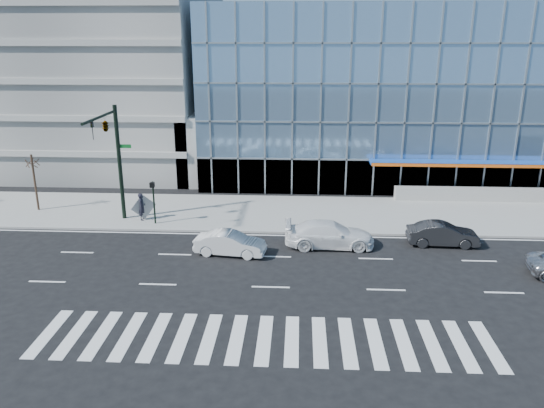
% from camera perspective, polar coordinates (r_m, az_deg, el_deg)
% --- Properties ---
extents(ground, '(160.00, 160.00, 0.00)m').
position_cam_1_polar(ground, '(31.71, 0.25, -5.68)').
color(ground, black).
rests_on(ground, ground).
extents(sidewalk, '(120.00, 8.00, 0.15)m').
position_cam_1_polar(sidewalk, '(39.15, 0.82, -0.92)').
color(sidewalk, gray).
rests_on(sidewalk, ground).
extents(theatre_building, '(42.00, 26.00, 15.00)m').
position_cam_1_polar(theatre_building, '(56.71, 16.21, 11.91)').
color(theatre_building, '#6E93B7').
rests_on(theatre_building, ground).
extents(parking_garage, '(24.00, 24.00, 20.00)m').
position_cam_1_polar(parking_garage, '(59.13, -18.80, 14.33)').
color(parking_garage, gray).
rests_on(parking_garage, ground).
extents(ramp_block, '(6.00, 8.00, 6.00)m').
position_cam_1_polar(ramp_block, '(48.60, -5.82, 6.27)').
color(ramp_block, gray).
rests_on(ramp_block, ground).
extents(traffic_signal, '(1.14, 5.74, 8.00)m').
position_cam_1_polar(traffic_signal, '(36.42, -17.05, 6.78)').
color(traffic_signal, black).
rests_on(traffic_signal, sidewalk).
extents(ped_signal_post, '(0.30, 0.33, 3.00)m').
position_cam_1_polar(ped_signal_post, '(36.93, -12.65, 0.84)').
color(ped_signal_post, black).
rests_on(ped_signal_post, sidewalk).
extents(street_tree_near, '(1.10, 1.10, 4.23)m').
position_cam_1_polar(street_tree_near, '(42.32, -24.40, 4.11)').
color(street_tree_near, '#332319').
rests_on(street_tree_near, sidewalk).
extents(white_suv, '(5.56, 2.36, 1.60)m').
position_cam_1_polar(white_suv, '(33.10, 6.20, -3.26)').
color(white_suv, white).
rests_on(white_suv, ground).
extents(white_sedan, '(4.41, 2.02, 1.40)m').
position_cam_1_polar(white_sedan, '(31.88, -4.52, -4.25)').
color(white_sedan, silver).
rests_on(white_sedan, ground).
extents(dark_sedan, '(4.42, 1.66, 1.44)m').
position_cam_1_polar(dark_sedan, '(34.83, 17.88, -3.11)').
color(dark_sedan, black).
rests_on(dark_sedan, ground).
extents(pedestrian, '(0.49, 0.72, 1.92)m').
position_cam_1_polar(pedestrian, '(38.27, -13.81, -0.27)').
color(pedestrian, black).
rests_on(pedestrian, sidewalk).
extents(tilted_panel, '(1.55, 1.09, 1.84)m').
position_cam_1_polar(tilted_panel, '(38.35, -13.66, -0.28)').
color(tilted_panel, gray).
rests_on(tilted_panel, sidewalk).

